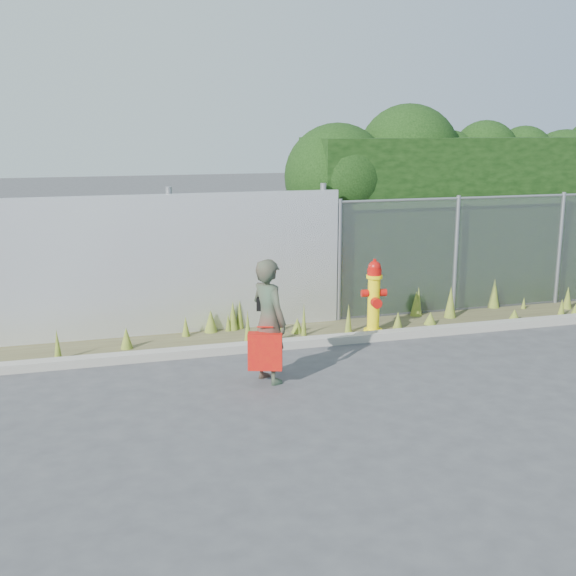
% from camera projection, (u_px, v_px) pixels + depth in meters
% --- Properties ---
extents(ground, '(80.00, 80.00, 0.00)m').
position_uv_depth(ground, '(342.00, 388.00, 9.04)').
color(ground, '#3C3C3E').
rests_on(ground, ground).
extents(curb, '(16.00, 0.22, 0.12)m').
position_uv_depth(curb, '(300.00, 343.00, 10.72)').
color(curb, gray).
rests_on(curb, ground).
extents(weed_strip, '(16.00, 1.31, 0.54)m').
position_uv_depth(weed_strip, '(286.00, 325.00, 11.35)').
color(weed_strip, '#4A442A').
rests_on(weed_strip, ground).
extents(corrugated_fence, '(8.50, 0.21, 2.30)m').
position_uv_depth(corrugated_fence, '(68.00, 271.00, 10.73)').
color(corrugated_fence, silver).
rests_on(corrugated_fence, ground).
extents(chainlink_fence, '(6.50, 0.07, 2.05)m').
position_uv_depth(chainlink_fence, '(509.00, 251.00, 12.78)').
color(chainlink_fence, gray).
rests_on(chainlink_fence, ground).
extents(hedge, '(7.76, 2.04, 3.60)m').
position_uv_depth(hedge, '(477.00, 194.00, 13.55)').
color(hedge, black).
rests_on(hedge, ground).
extents(fire_hydrant, '(0.40, 0.36, 1.19)m').
position_uv_depth(fire_hydrant, '(374.00, 298.00, 11.30)').
color(fire_hydrant, yellow).
rests_on(fire_hydrant, ground).
extents(woman, '(0.58, 0.69, 1.60)m').
position_uv_depth(woman, '(269.00, 321.00, 9.12)').
color(woman, '#0F6142').
rests_on(woman, ground).
extents(red_tote_bag, '(0.43, 0.16, 0.56)m').
position_uv_depth(red_tote_bag, '(265.00, 351.00, 9.04)').
color(red_tote_bag, red).
extents(black_shoulder_bag, '(0.23, 0.09, 0.17)m').
position_uv_depth(black_shoulder_bag, '(266.00, 304.00, 9.20)').
color(black_shoulder_bag, black).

